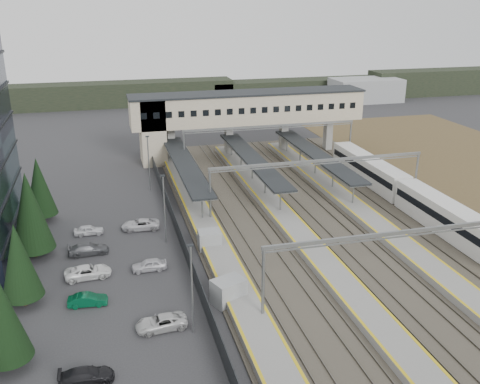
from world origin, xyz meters
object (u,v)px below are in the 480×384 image
object	(u,v)px
footbridge	(233,112)
train	(405,193)
relay_cabin_near	(229,291)
relay_cabin_far	(210,240)

from	to	relation	value
footbridge	train	xyz separation A→B (m)	(16.30, -29.00, -5.90)
relay_cabin_near	relay_cabin_far	world-z (taller)	relay_cabin_near
relay_cabin_near	train	size ratio (longest dim) A/B	0.09
relay_cabin_far	train	bearing A→B (deg)	12.44
relay_cabin_near	footbridge	size ratio (longest dim) A/B	0.08
relay_cabin_near	relay_cabin_far	bearing A→B (deg)	87.33
relay_cabin_near	relay_cabin_far	size ratio (longest dim) A/B	1.35
relay_cabin_near	footbridge	world-z (taller)	footbridge
relay_cabin_near	train	world-z (taller)	train
relay_cabin_near	relay_cabin_far	xyz separation A→B (m)	(0.52, 11.20, -0.06)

